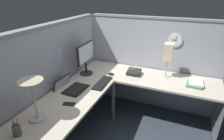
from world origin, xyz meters
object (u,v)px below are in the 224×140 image
at_px(laptop, 70,87).
at_px(wall_clock, 175,40).
at_px(pen_cup, 17,130).
at_px(office_phone, 134,72).
at_px(monitor, 86,56).
at_px(computer_mouse, 111,74).
at_px(desk_lamp_paper, 168,53).
at_px(desk_lamp_dome, 32,88).
at_px(cell_phone, 69,104).
at_px(book_stack, 195,83).
at_px(keyboard, 102,83).

xyz_separation_m(laptop, wall_clock, (1.12, -1.21, 0.49)).
height_order(pen_cup, office_phone, pen_cup).
height_order(monitor, computer_mouse, monitor).
bearing_deg(desk_lamp_paper, pen_cup, 148.32).
bearing_deg(desk_lamp_dome, wall_clock, -33.05).
bearing_deg(pen_cup, office_phone, -20.59).
height_order(cell_phone, desk_lamp_paper, desk_lamp_paper).
height_order(office_phone, desk_lamp_paper, desk_lamp_paper).
height_order(cell_phone, book_stack, book_stack).
bearing_deg(keyboard, laptop, 128.13).
relative_size(desk_lamp_paper, wall_clock, 2.41).
relative_size(laptop, cell_phone, 2.69).
bearing_deg(office_phone, monitor, 110.18).
xyz_separation_m(office_phone, wall_clock, (0.35, -0.53, 0.48)).
relative_size(laptop, desk_lamp_dome, 0.87).
distance_m(desk_lamp_dome, desk_lamp_paper, 1.88).
bearing_deg(monitor, keyboard, -118.87).
bearing_deg(keyboard, wall_clock, -48.19).
bearing_deg(desk_lamp_paper, monitor, 107.00).
distance_m(pen_cup, cell_phone, 0.62).
relative_size(pen_cup, book_stack, 0.60).
bearing_deg(book_stack, office_phone, 90.69).
bearing_deg(desk_lamp_dome, cell_phone, -24.64).
height_order(monitor, wall_clock, wall_clock).
height_order(keyboard, cell_phone, keyboard).
bearing_deg(monitor, pen_cup, -176.76).
relative_size(monitor, office_phone, 2.42).
relative_size(monitor, cell_phone, 3.47).
bearing_deg(monitor, desk_lamp_paper, -73.00).
height_order(computer_mouse, desk_lamp_paper, desk_lamp_paper).
distance_m(monitor, pen_cup, 1.45).
relative_size(laptop, desk_lamp_paper, 0.73).
relative_size(laptop, pen_cup, 2.15).
bearing_deg(laptop, computer_mouse, -29.62).
xyz_separation_m(pen_cup, office_phone, (1.69, -0.63, -0.02)).
xyz_separation_m(desk_lamp_dome, pen_cup, (-0.26, -0.00, -0.31)).
height_order(computer_mouse, desk_lamp_dome, desk_lamp_dome).
relative_size(book_stack, desk_lamp_paper, 0.56).
bearing_deg(laptop, monitor, 3.05).
distance_m(computer_mouse, wall_clock, 1.12).
xyz_separation_m(book_stack, desk_lamp_paper, (0.09, 0.43, 0.36)).
relative_size(cell_phone, office_phone, 0.70).
height_order(laptop, pen_cup, pen_cup).
relative_size(office_phone, wall_clock, 0.94).
bearing_deg(desk_lamp_dome, desk_lamp_paper, -35.81).
bearing_deg(cell_phone, wall_clock, -49.84).
xyz_separation_m(laptop, pen_cup, (-0.92, -0.05, 0.03)).
bearing_deg(pen_cup, laptop, 3.34).
distance_m(monitor, laptop, 0.57).
xyz_separation_m(office_phone, desk_lamp_paper, (0.10, -0.47, 0.35)).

